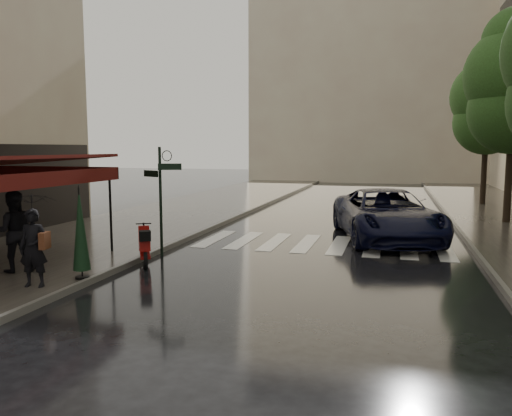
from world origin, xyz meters
The scene contains 13 objects.
ground centered at (0.00, 0.00, 0.00)m, with size 120.00×120.00×0.00m, color black.
sidewalk_near centered at (-4.50, 12.00, 0.06)m, with size 6.00×60.00×0.12m, color #38332D.
curb_near centered at (-1.45, 12.00, 0.07)m, with size 0.12×60.00×0.16m, color #595651.
curb_far centered at (7.45, 12.00, 0.07)m, with size 0.12×60.00×0.16m, color #595651.
crosswalk centered at (2.98, 6.00, 0.01)m, with size 7.85×3.20×0.01m.
signpost centered at (-1.19, 3.00, 1.83)m, with size 1.17×0.29×3.10m.
backdrop_building centered at (3.00, 38.00, 10.00)m, with size 22.00×6.00×20.00m, color #BBA68F.
tree_far centered at (9.70, 19.00, 5.46)m, with size 3.80×3.80×8.16m.
pedestrian_with_umbrella centered at (-2.22, -0.97, 1.75)m, with size 1.20×1.21×2.46m.
pedestrian_terrace centered at (-3.58, 0.02, 1.09)m, with size 0.94×0.73×1.94m, color black.
scooter centered at (-1.16, 1.93, 0.48)m, with size 0.91×1.40×1.03m.
parked_car centered at (4.90, 7.39, 0.85)m, with size 2.81×6.10×1.70m, color black.
parasol_back centered at (-1.65, -0.12, 1.24)m, with size 0.39×0.39×2.08m.
Camera 1 is at (5.11, -9.72, 3.06)m, focal length 35.00 mm.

